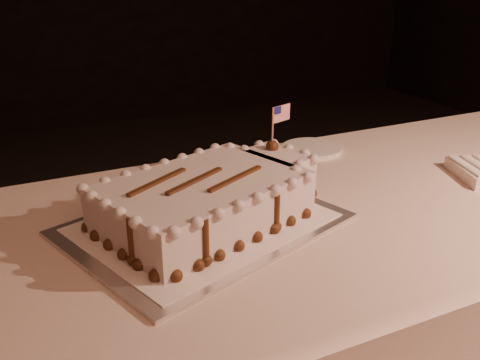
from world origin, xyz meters
name	(u,v)px	position (x,y,z in m)	size (l,w,h in m)	color
banquet_table	(347,333)	(0.00, 0.60, 0.38)	(2.40, 0.80, 0.75)	beige
cake_board	(204,224)	(-0.37, 0.62, 0.75)	(0.50, 0.38, 0.01)	silver
doily	(204,222)	(-0.37, 0.62, 0.76)	(0.45, 0.34, 0.00)	white
sheet_cake	(213,197)	(-0.34, 0.63, 0.81)	(0.50, 0.37, 0.19)	silver
side_plate	(312,149)	(0.07, 0.90, 0.76)	(0.16, 0.16, 0.01)	white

